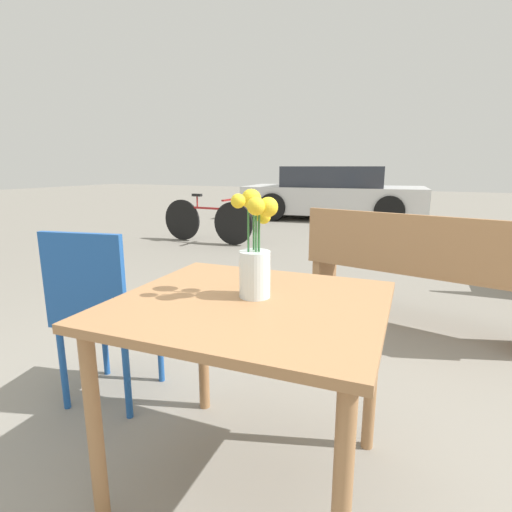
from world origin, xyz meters
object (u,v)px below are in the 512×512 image
object	(u,v)px
table_front	(250,327)
cafe_chair	(100,306)
bench_near	(412,268)
flower_vase	(256,257)
bicycle	(207,221)
parked_car	(334,194)

from	to	relation	value
table_front	cafe_chair	distance (m)	0.89
cafe_chair	bench_near	size ratio (longest dim) A/B	0.56
flower_vase	bicycle	bearing A→B (deg)	124.12
bench_near	bicycle	bearing A→B (deg)	143.72
flower_vase	cafe_chair	size ratio (longest dim) A/B	0.42
cafe_chair	bicycle	distance (m)	4.36
parked_car	flower_vase	bearing A→B (deg)	-77.58
cafe_chair	parked_car	size ratio (longest dim) A/B	0.22
bench_near	table_front	bearing A→B (deg)	-102.89
bench_near	parked_car	xyz separation A→B (m)	(-2.12, 6.04, 0.10)
bicycle	parked_car	bearing A→B (deg)	74.57
cafe_chair	bicycle	xyz separation A→B (m)	(-1.87, 3.94, -0.17)
flower_vase	parked_car	size ratio (longest dim) A/B	0.09
parked_car	table_front	bearing A→B (deg)	-77.67
table_front	flower_vase	size ratio (longest dim) A/B	2.56
bicycle	bench_near	bearing A→B (deg)	-36.28
table_front	flower_vase	distance (m)	0.25
table_front	parked_car	xyz separation A→B (m)	(-1.71, 7.82, -0.06)
table_front	parked_car	size ratio (longest dim) A/B	0.23
flower_vase	parked_car	distance (m)	7.97
flower_vase	bench_near	xyz separation A→B (m)	(0.40, 1.74, -0.40)
table_front	flower_vase	world-z (taller)	flower_vase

